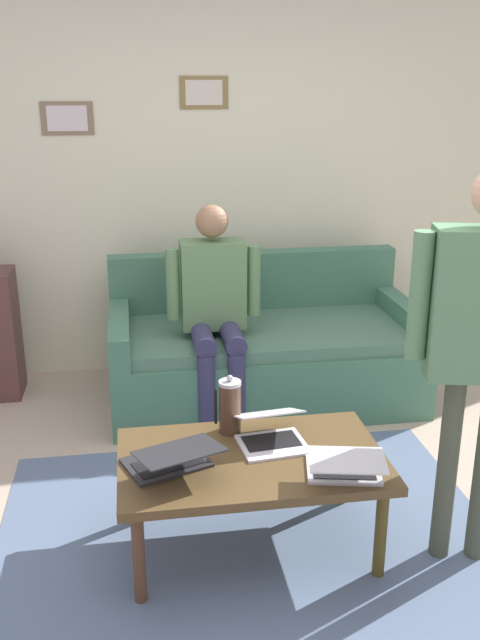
# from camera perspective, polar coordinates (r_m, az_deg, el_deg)

# --- Properties ---
(ground_plane) EXTENTS (7.68, 7.68, 0.00)m
(ground_plane) POSITION_cam_1_polar(r_m,az_deg,el_deg) (3.24, 3.01, -17.77)
(ground_plane) COLOR #B9A690
(area_rug) EXTENTS (2.22, 2.06, 0.01)m
(area_rug) POSITION_cam_1_polar(r_m,az_deg,el_deg) (3.14, 1.24, -19.01)
(area_rug) COLOR slate
(area_rug) RESTS_ON ground_plane
(back_wall) EXTENTS (7.04, 0.11, 2.70)m
(back_wall) POSITION_cam_1_polar(r_m,az_deg,el_deg) (4.81, -2.26, 11.83)
(back_wall) COLOR beige
(back_wall) RESTS_ON ground_plane
(couch) EXTENTS (1.91, 0.93, 0.88)m
(couch) POSITION_cam_1_polar(r_m,az_deg,el_deg) (4.45, 1.90, -2.66)
(couch) COLOR #44755B
(couch) RESTS_ON ground_plane
(coffee_table) EXTENTS (1.11, 0.67, 0.45)m
(coffee_table) POSITION_cam_1_polar(r_m,az_deg,el_deg) (3.00, 0.95, -11.83)
(coffee_table) COLOR brown
(coffee_table) RESTS_ON ground_plane
(laptop_left) EXTENTS (0.43, 0.45, 0.14)m
(laptop_left) POSITION_cam_1_polar(r_m,az_deg,el_deg) (2.88, -5.68, -11.21)
(laptop_left) COLOR #28282D
(laptop_left) RESTS_ON coffee_table
(laptop_center) EXTENTS (0.31, 0.33, 0.16)m
(laptop_center) POSITION_cam_1_polar(r_m,az_deg,el_deg) (3.06, 2.53, -9.24)
(laptop_center) COLOR silver
(laptop_center) RESTS_ON coffee_table
(laptop_right) EXTENTS (0.35, 0.38, 0.12)m
(laptop_right) POSITION_cam_1_polar(r_m,az_deg,el_deg) (2.85, 8.55, -11.76)
(laptop_right) COLOR silver
(laptop_right) RESTS_ON coffee_table
(french_press) EXTENTS (0.12, 0.10, 0.27)m
(french_press) POSITION_cam_1_polar(r_m,az_deg,el_deg) (3.11, -0.84, -7.06)
(french_press) COLOR #4C3323
(french_press) RESTS_ON coffee_table
(person_seated) EXTENTS (0.55, 0.51, 1.28)m
(person_seated) POSITION_cam_1_polar(r_m,az_deg,el_deg) (4.05, -2.09, 1.50)
(person_seated) COLOR #333253
(person_seated) RESTS_ON ground_plane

